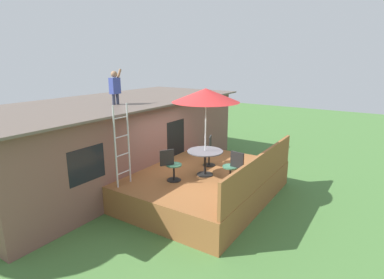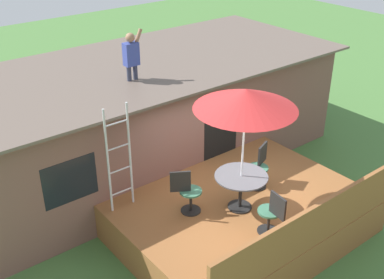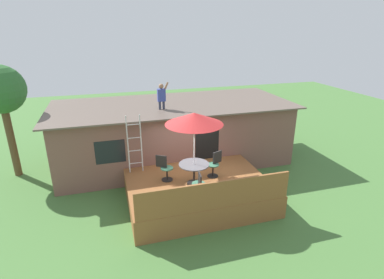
# 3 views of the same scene
# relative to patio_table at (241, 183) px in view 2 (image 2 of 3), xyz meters

# --- Properties ---
(ground_plane) EXTENTS (40.00, 40.00, 0.00)m
(ground_plane) POSITION_rel_patio_table_xyz_m (0.18, 0.25, -1.39)
(ground_plane) COLOR #477538
(house) EXTENTS (10.50, 4.50, 2.71)m
(house) POSITION_rel_patio_table_xyz_m (0.18, 3.85, -0.03)
(house) COLOR brown
(house) RESTS_ON ground
(deck) EXTENTS (4.89, 3.91, 0.80)m
(deck) POSITION_rel_patio_table_xyz_m (0.18, 0.25, -0.99)
(deck) COLOR brown
(deck) RESTS_ON ground
(deck_railing) EXTENTS (4.79, 0.08, 0.90)m
(deck_railing) POSITION_rel_patio_table_xyz_m (0.18, -1.65, -0.14)
(deck_railing) COLOR brown
(deck_railing) RESTS_ON deck
(patio_table) EXTENTS (1.04, 1.04, 0.74)m
(patio_table) POSITION_rel_patio_table_xyz_m (0.00, 0.00, 0.00)
(patio_table) COLOR black
(patio_table) RESTS_ON deck
(patio_umbrella) EXTENTS (1.90, 1.90, 2.54)m
(patio_umbrella) POSITION_rel_patio_table_xyz_m (0.00, 0.00, 1.76)
(patio_umbrella) COLOR silver
(patio_umbrella) RESTS_ON deck
(step_ladder) EXTENTS (0.52, 0.04, 2.20)m
(step_ladder) POSITION_rel_patio_table_xyz_m (-1.81, 1.48, 0.51)
(step_ladder) COLOR silver
(step_ladder) RESTS_ON deck
(person_figure) EXTENTS (0.47, 0.20, 1.11)m
(person_figure) POSITION_rel_patio_table_xyz_m (-0.46, 3.05, 1.93)
(person_figure) COLOR #33384C
(person_figure) RESTS_ON house
(patio_chair_left) EXTENTS (0.57, 0.45, 0.92)m
(patio_chair_left) POSITION_rel_patio_table_xyz_m (-0.90, 0.55, -0.13)
(patio_chair_left) COLOR black
(patio_chair_left) RESTS_ON deck
(patio_chair_right) EXTENTS (0.60, 0.44, 0.92)m
(patio_chair_right) POSITION_rel_patio_table_xyz_m (0.88, 0.35, -0.13)
(patio_chair_right) COLOR black
(patio_chair_right) RESTS_ON deck
(patio_chair_near) EXTENTS (0.44, 0.62, 0.92)m
(patio_chair_near) POSITION_rel_patio_table_xyz_m (-0.12, -0.95, -0.13)
(patio_chair_near) COLOR black
(patio_chair_near) RESTS_ON deck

